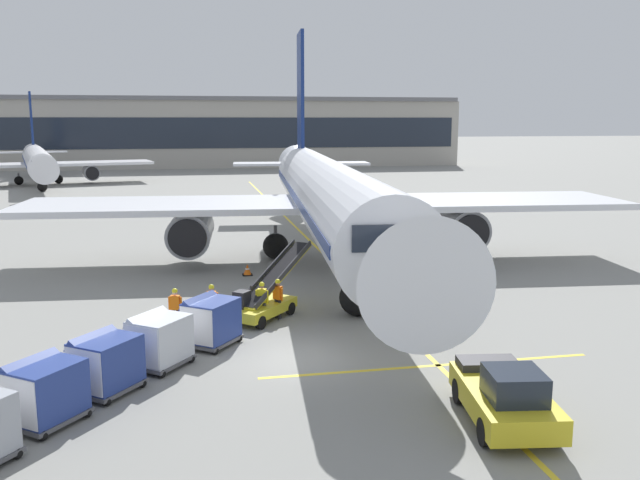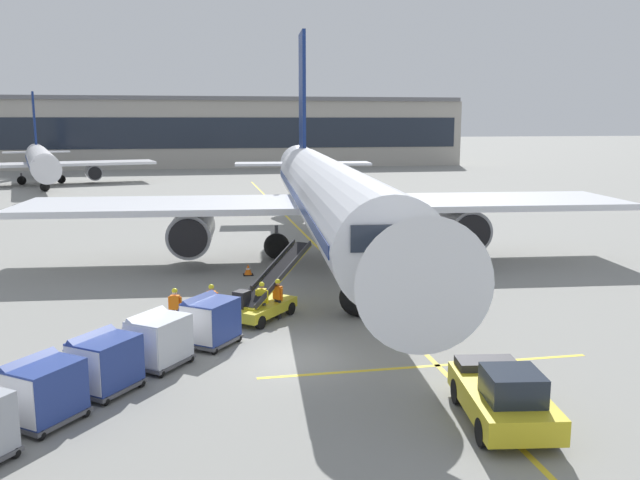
{
  "view_description": "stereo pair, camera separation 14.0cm",
  "coord_description": "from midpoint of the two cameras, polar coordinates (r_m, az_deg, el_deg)",
  "views": [
    {
      "loc": [
        -3.7,
        -23.05,
        8.5
      ],
      "look_at": [
        1.91,
        5.39,
        3.32
      ],
      "focal_mm": 37.91,
      "sensor_mm": 36.0,
      "label": 1
    },
    {
      "loc": [
        -3.57,
        -23.07,
        8.5
      ],
      "look_at": [
        1.91,
        5.39,
        3.32
      ],
      "focal_mm": 37.91,
      "sensor_mm": 36.0,
      "label": 2
    }
  ],
  "objects": [
    {
      "name": "baggage_cart_fourth",
      "position": [
        20.95,
        -22.44,
        -11.65
      ],
      "size": [
        2.48,
        2.65,
        1.91
      ],
      "color": "#515156",
      "rests_on": "ground"
    },
    {
      "name": "apron_guidance_line_lead_in",
      "position": [
        40.42,
        1.04,
        -2.0
      ],
      "size": [
        0.2,
        110.0,
        0.01
      ],
      "color": "yellow",
      "rests_on": "ground"
    },
    {
      "name": "pushback_tug",
      "position": [
        20.2,
        15.17,
        -12.57
      ],
      "size": [
        2.71,
        4.66,
        1.83
      ],
      "color": "gold",
      "rests_on": "ground"
    },
    {
      "name": "ground_crew_by_loader",
      "position": [
        29.28,
        -3.71,
        -4.73
      ],
      "size": [
        0.42,
        0.47,
        1.74
      ],
      "color": "black",
      "rests_on": "ground"
    },
    {
      "name": "ground_plane",
      "position": [
        24.84,
        -2.1,
        -9.88
      ],
      "size": [
        600.0,
        600.0,
        0.0
      ],
      "primitive_type": "plane",
      "color": "gray"
    },
    {
      "name": "distant_airplane",
      "position": [
        96.73,
        -22.76,
        6.15
      ],
      "size": [
        29.71,
        37.45,
        12.61
      ],
      "color": "white",
      "rests_on": "ground"
    },
    {
      "name": "baggage_cart_lead",
      "position": [
        26.13,
        -9.39,
        -6.69
      ],
      "size": [
        2.48,
        2.65,
        1.91
      ],
      "color": "#515156",
      "rests_on": "ground"
    },
    {
      "name": "belt_loader",
      "position": [
        29.46,
        -4.86,
        -4.95
      ],
      "size": [
        4.36,
        4.91,
        2.93
      ],
      "color": "gold",
      "rests_on": "ground"
    },
    {
      "name": "parked_airplane",
      "position": [
        40.5,
        0.43,
        3.78
      ],
      "size": [
        36.43,
        46.76,
        15.77
      ],
      "color": "silver",
      "rests_on": "ground"
    },
    {
      "name": "safety_cone_engine_keepout",
      "position": [
        37.59,
        -6.26,
        -2.52
      ],
      "size": [
        0.55,
        0.55,
        0.63
      ],
      "color": "black",
      "rests_on": "ground"
    },
    {
      "name": "terminal_building",
      "position": [
        128.74,
        -9.4,
        8.98
      ],
      "size": [
        91.59,
        17.34,
        12.49
      ],
      "color": "#A8A399",
      "rests_on": "ground"
    },
    {
      "name": "apron_guidance_line_stop_bar",
      "position": [
        24.31,
        9.0,
        -10.45
      ],
      "size": [
        12.0,
        0.2,
        0.01
      ],
      "color": "yellow",
      "rests_on": "ground"
    },
    {
      "name": "ground_crew_wingwalker",
      "position": [
        28.68,
        -9.27,
        -5.17
      ],
      "size": [
        0.57,
        0.26,
        1.74
      ],
      "color": "#333847",
      "rests_on": "ground"
    },
    {
      "name": "ground_crew_marshaller",
      "position": [
        28.84,
        -5.06,
        -4.99
      ],
      "size": [
        0.54,
        0.36,
        1.74
      ],
      "color": "#333847",
      "rests_on": "ground"
    },
    {
      "name": "baggage_cart_third",
      "position": [
        22.55,
        -17.85,
        -9.8
      ],
      "size": [
        2.48,
        2.65,
        1.91
      ],
      "color": "#515156",
      "rests_on": "ground"
    },
    {
      "name": "ground_crew_by_carts",
      "position": [
        28.31,
        -12.26,
        -5.47
      ],
      "size": [
        0.55,
        0.34,
        1.74
      ],
      "color": "black",
      "rests_on": "ground"
    },
    {
      "name": "baggage_cart_second",
      "position": [
        24.3,
        -13.62,
        -8.14
      ],
      "size": [
        2.48,
        2.65,
        1.91
      ],
      "color": "#515156",
      "rests_on": "ground"
    }
  ]
}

